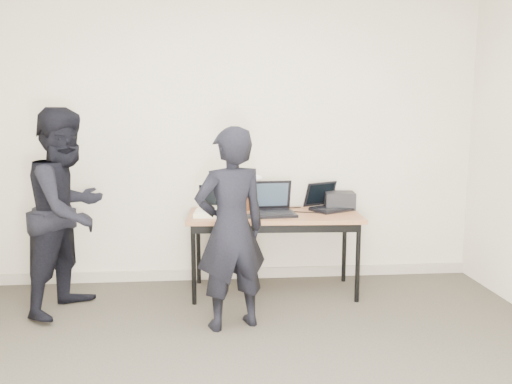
{
  "coord_description": "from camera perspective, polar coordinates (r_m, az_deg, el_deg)",
  "views": [
    {
      "loc": [
        -0.24,
        -2.43,
        1.59
      ],
      "look_at": [
        0.1,
        1.6,
        0.95
      ],
      "focal_mm": 35.0,
      "sensor_mm": 36.0,
      "label": 1
    }
  ],
  "objects": [
    {
      "name": "leather_satchel",
      "position": [
        4.56,
        -0.48,
        -0.4
      ],
      "size": [
        0.36,
        0.18,
        0.25
      ],
      "rotation": [
        0.0,
        0.0,
        -0.0
      ],
      "color": "brown",
      "rests_on": "desk"
    },
    {
      "name": "tissue",
      "position": [
        4.54,
        -0.11,
        1.56
      ],
      "size": [
        0.14,
        0.12,
        0.08
      ],
      "primitive_type": "ellipsoid",
      "rotation": [
        0.0,
        0.0,
        0.12
      ],
      "color": "white",
      "rests_on": "leather_satchel"
    },
    {
      "name": "person_observer",
      "position": [
        4.26,
        -20.67,
        -2.03
      ],
      "size": [
        0.88,
        0.97,
        1.64
      ],
      "primitive_type": "imported",
      "rotation": [
        0.0,
        0.0,
        1.18
      ],
      "color": "black",
      "rests_on": "ground"
    },
    {
      "name": "person_typist",
      "position": [
        3.66,
        -2.88,
        -4.27
      ],
      "size": [
        0.64,
        0.52,
        1.5
      ],
      "primitive_type": "imported",
      "rotation": [
        0.0,
        0.0,
        3.48
      ],
      "color": "black",
      "rests_on": "ground"
    },
    {
      "name": "room",
      "position": [
        2.45,
        0.83,
        3.39
      ],
      "size": [
        4.6,
        4.6,
        2.8
      ],
      "color": "#3E392F",
      "rests_on": "ground"
    },
    {
      "name": "laptop_right",
      "position": [
        4.59,
        8.13,
        -1.32
      ],
      "size": [
        0.45,
        0.44,
        0.25
      ],
      "rotation": [
        0.0,
        0.0,
        0.49
      ],
      "color": "black",
      "rests_on": "desk"
    },
    {
      "name": "laptop_beige",
      "position": [
        4.35,
        -4.79,
        -1.89
      ],
      "size": [
        0.35,
        0.35,
        0.27
      ],
      "rotation": [
        0.0,
        0.0,
        -0.08
      ],
      "color": "beige",
      "rests_on": "desk"
    },
    {
      "name": "laptop_center",
      "position": [
        4.35,
        1.91,
        -1.71
      ],
      "size": [
        0.39,
        0.38,
        0.28
      ],
      "rotation": [
        0.0,
        0.0,
        0.07
      ],
      "color": "black",
      "rests_on": "desk"
    },
    {
      "name": "desk",
      "position": [
        4.39,
        2.09,
        -3.25
      ],
      "size": [
        1.53,
        0.72,
        0.72
      ],
      "rotation": [
        0.0,
        0.0,
        -0.04
      ],
      "color": "brown",
      "rests_on": "ground"
    },
    {
      "name": "equipment_box",
      "position": [
        4.66,
        9.53,
        -0.95
      ],
      "size": [
        0.29,
        0.25,
        0.15
      ],
      "primitive_type": "cube",
      "rotation": [
        0.0,
        0.0,
        -0.1
      ],
      "color": "black",
      "rests_on": "desk"
    },
    {
      "name": "power_brick",
      "position": [
        4.19,
        -0.61,
        -2.79
      ],
      "size": [
        0.09,
        0.06,
        0.03
      ],
      "primitive_type": "cube",
      "rotation": [
        0.0,
        0.0,
        0.06
      ],
      "color": "black",
      "rests_on": "desk"
    },
    {
      "name": "cables",
      "position": [
        4.38,
        2.71,
        -2.42
      ],
      "size": [
        1.15,
        0.46,
        0.01
      ],
      "rotation": [
        0.0,
        0.0,
        0.09
      ],
      "color": "black",
      "rests_on": "desk"
    },
    {
      "name": "baseboard",
      "position": [
        4.92,
        -1.8,
        -9.27
      ],
      "size": [
        4.5,
        0.03,
        0.1
      ],
      "primitive_type": "cube",
      "color": "#AAA08D",
      "rests_on": "ground"
    }
  ]
}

